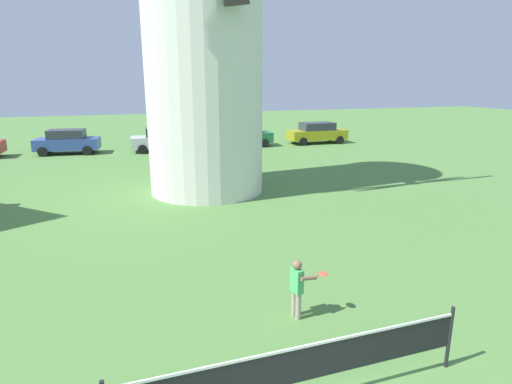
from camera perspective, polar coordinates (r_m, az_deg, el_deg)
name	(u,v)px	position (r m, az deg, el deg)	size (l,w,h in m)	color
windmill	(202,3)	(17.88, -7.36, 24.13)	(8.21, 5.45, 15.16)	silver
tennis_net	(301,364)	(6.48, 6.17, -22.24)	(5.34, 0.06, 1.10)	black
player_far	(298,285)	(8.48, 5.68, -12.49)	(0.77, 0.41, 1.23)	#9E937F
parked_car_blue	(67,141)	(29.81, -24.23, 6.29)	(4.06, 2.27, 1.56)	#334C99
parked_car_silver	(165,139)	(28.98, -12.19, 7.05)	(4.58, 2.13, 1.56)	silver
parked_car_green	(243,135)	(30.37, -1.80, 7.72)	(4.21, 2.12, 1.56)	#1E6638
parked_car_mustard	(317,133)	(32.23, 8.28, 7.99)	(4.40, 1.98, 1.56)	#999919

